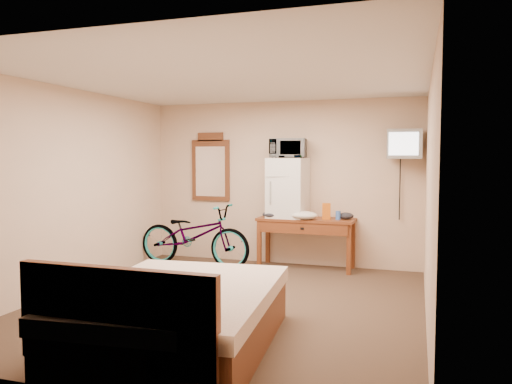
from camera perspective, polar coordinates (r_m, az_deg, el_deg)
room at (r=5.53m, az=-3.15°, el=-0.13°), size 4.60×4.64×2.50m
desk at (r=7.37m, az=5.69°, el=-3.90°), size 1.43×0.57×0.75m
mini_fridge at (r=7.43m, az=3.67°, el=0.48°), size 0.57×0.55×0.88m
microwave at (r=7.42m, az=3.69°, el=5.00°), size 0.56×0.41×0.29m
snack_bag at (r=7.28m, az=8.04°, el=-2.19°), size 0.13×0.09×0.23m
blue_cup at (r=7.26m, az=9.37°, el=-2.65°), size 0.07×0.07×0.13m
cloth_cream at (r=7.22m, az=5.51°, el=-2.67°), size 0.39×0.30×0.12m
cloth_dark_a at (r=7.36m, az=1.76°, el=-2.61°), size 0.27×0.20×0.10m
cloth_dark_b at (r=7.33m, az=10.26°, el=-2.71°), size 0.22×0.18×0.10m
crt_television at (r=7.17m, az=16.56°, el=5.26°), size 0.48×0.58×0.40m
wall_mirror at (r=8.07m, az=-5.20°, el=2.78°), size 0.64×0.04×1.09m
bicycle at (r=7.60m, az=-7.07°, el=-4.92°), size 1.83×0.71×0.95m
bed at (r=4.45m, az=-9.17°, el=-13.75°), size 1.74×2.21×0.90m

